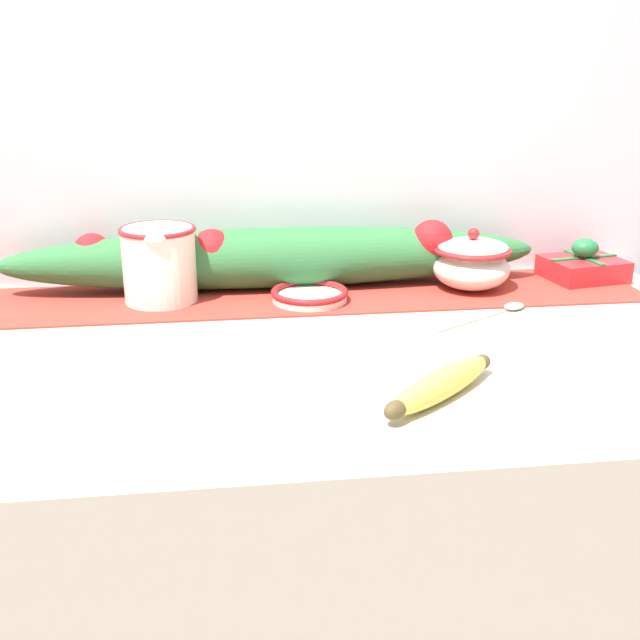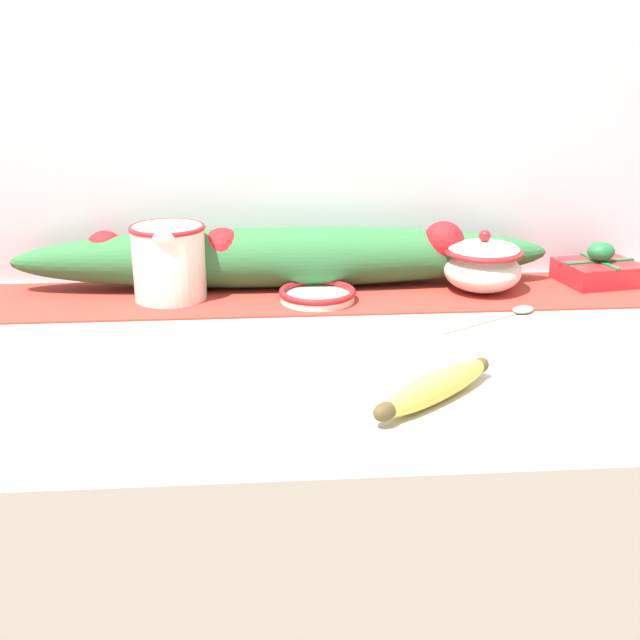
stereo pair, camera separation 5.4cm
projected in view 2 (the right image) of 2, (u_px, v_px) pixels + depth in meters
name	position (u px, v px, depth m)	size (l,w,h in m)	color
countertop	(296.00, 618.00, 1.24)	(1.32, 0.71, 0.90)	beige
back_wall	(280.00, 102.00, 1.35)	(2.12, 0.04, 2.40)	silver
table_runner	(286.00, 296.00, 1.32)	(1.21, 0.21, 0.00)	#B23328
cream_pitcher	(169.00, 260.00, 1.29)	(0.12, 0.14, 0.12)	white
sugar_bowl	(483.00, 265.00, 1.33)	(0.13, 0.13, 0.10)	white
small_dish	(317.00, 295.00, 1.29)	(0.12, 0.12, 0.02)	white
banana	(435.00, 387.00, 0.93)	(0.18, 0.16, 0.04)	#DBCC4C
spoon	(516.00, 312.00, 1.23)	(0.17, 0.12, 0.01)	#A89E89
gift_box	(599.00, 270.00, 1.39)	(0.14, 0.13, 0.07)	red
poinsettia_garland	(284.00, 256.00, 1.35)	(0.91, 0.11, 0.11)	#2D6B38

